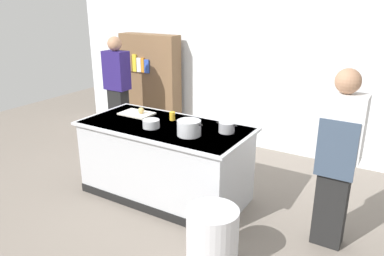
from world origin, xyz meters
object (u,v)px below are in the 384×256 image
Objects in this scene: bookshelf at (151,84)px; stock_pot at (189,128)px; onion at (141,110)px; mixing_bowl at (151,124)px; juice_cup at (172,116)px; person_guest at (118,88)px; trash_bin at (212,238)px; person_chef at (338,157)px; sauce_pan at (227,127)px.

stock_pot is at bearing -44.29° from bookshelf.
onion is 0.51m from mixing_bowl.
mixing_bowl is at bearing -178.57° from stock_pot.
stock_pot is at bearing -37.43° from juice_cup.
stock_pot is 2.40m from person_guest.
trash_bin is at bearing -45.86° from stock_pot.
mixing_bowl is at bearing -38.79° from onion.
person_guest is 0.75m from bookshelf.
onion is at bearing 73.14° from person_guest.
mixing_bowl is (0.40, -0.32, -0.01)m from onion.
person_chef is 3.68m from person_guest.
mixing_bowl is 1.91× the size of juice_cup.
person_guest is (-1.58, 1.21, -0.04)m from mixing_bowl.
sauce_pan is at bearing -35.80° from bookshelf.
bookshelf reaches higher than mixing_bowl.
person_guest is at bearing 142.66° from mixing_bowl.
trash_bin is at bearing -30.16° from mixing_bowl.
juice_cup is 1.64m from trash_bin.
mixing_bowl is 0.11× the size of person_chef.
sauce_pan is 1.25× the size of mixing_bowl.
bookshelf is (-1.10, 1.63, -0.11)m from onion.
person_chef reaches higher than juice_cup.
stock_pot is at bearing 80.01° from person_guest.
person_chef reaches higher than sauce_pan.
onion is 1.18m from sauce_pan.
stock_pot is 0.57× the size of trash_bin.
person_chef is at bearing -4.71° from sauce_pan.
mixing_bowl is at bearing 98.38° from person_chef.
person_guest reaches higher than sauce_pan.
juice_cup reaches higher than onion.
stock_pot is 0.56m from juice_cup.
onion is 0.04× the size of person_chef.
sauce_pan is at bearing -3.71° from juice_cup.
mixing_bowl is 1.99m from person_guest.
bookshelf is (-2.64, 2.62, 0.57)m from trash_bin.
stock_pot is 0.19× the size of bookshelf.
bookshelf is (-1.98, 1.93, -0.13)m from stock_pot.
person_chef is (1.47, 0.19, -0.07)m from stock_pot.
person_chef is (1.91, -0.14, -0.04)m from juice_cup.
sauce_pan is 0.14× the size of bookshelf.
trash_bin is at bearing 75.53° from person_guest.
trash_bin is at bearing -44.69° from bookshelf.
trash_bin is 1.35m from person_chef.
onion is 0.94m from stock_pot.
bookshelf is at bearing -167.01° from person_guest.
person_chef reaches higher than bookshelf.
sauce_pan is 2.39× the size of juice_cup.
person_guest is 1.01× the size of bookshelf.
mixing_bowl is (-0.79, -0.30, -0.01)m from sauce_pan.
sauce_pan reaches higher than trash_bin.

